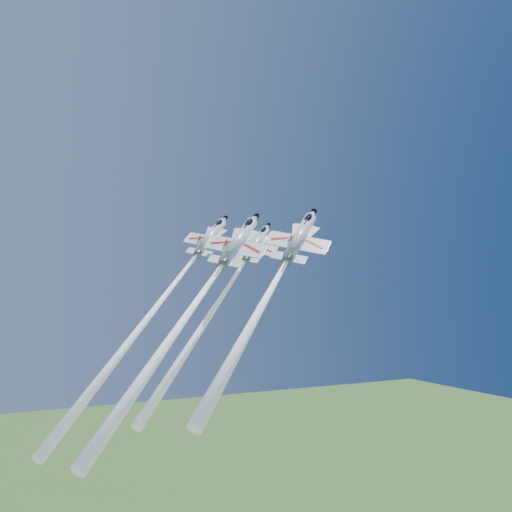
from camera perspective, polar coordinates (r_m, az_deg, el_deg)
name	(u,v)px	position (r m, az deg, el deg)	size (l,w,h in m)	color
jet_lead	(221,298)	(94.92, -3.55, -4.26)	(28.35, 28.44, 35.96)	white
jet_left	(160,302)	(89.50, -9.55, -4.54)	(30.32, 30.64, 38.86)	white
jet_right	(272,287)	(87.66, 1.62, -3.15)	(29.60, 28.93, 36.16)	white
jet_slot	(196,303)	(84.75, -6.02, -4.65)	(31.13, 30.82, 38.76)	white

